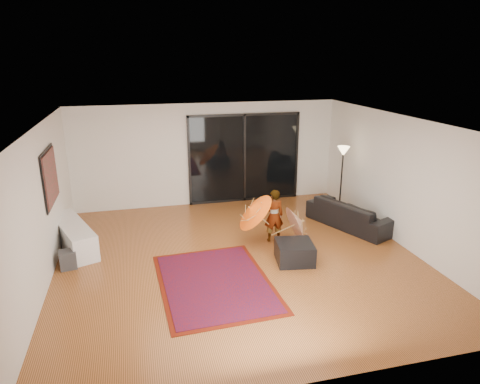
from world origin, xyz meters
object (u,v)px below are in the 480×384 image
object	(u,v)px
media_console	(73,235)
sofa	(351,214)
ottoman	(295,252)
child	(274,216)

from	to	relation	value
media_console	sofa	world-z (taller)	sofa
media_console	sofa	size ratio (longest dim) A/B	0.92
ottoman	child	bearing A→B (deg)	94.78
ottoman	child	xyz separation A→B (m)	(-0.09, 1.05, 0.38)
sofa	ottoman	distance (m)	2.39
media_console	child	size ratio (longest dim) A/B	1.68
media_console	sofa	distance (m)	6.21
sofa	child	world-z (taller)	child
media_console	ottoman	world-z (taller)	media_console
sofa	child	xyz separation A→B (m)	(-2.02, -0.35, 0.27)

